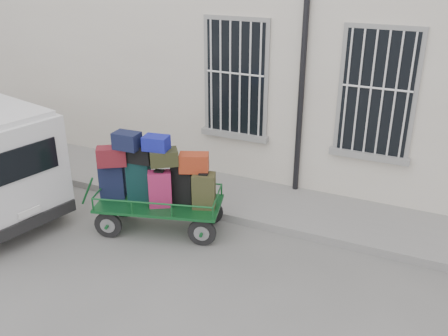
% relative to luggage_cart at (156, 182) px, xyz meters
% --- Properties ---
extents(ground, '(80.00, 80.00, 0.00)m').
position_rel_luggage_cart_xyz_m(ground, '(0.84, -0.59, -0.94)').
color(ground, '#60605C').
rests_on(ground, ground).
extents(building, '(24.00, 5.15, 6.00)m').
position_rel_luggage_cart_xyz_m(building, '(0.84, 4.90, 2.06)').
color(building, beige).
rests_on(building, ground).
extents(sidewalk, '(24.00, 1.70, 0.15)m').
position_rel_luggage_cart_xyz_m(sidewalk, '(0.84, 1.61, -0.86)').
color(sidewalk, gray).
rests_on(sidewalk, ground).
extents(luggage_cart, '(2.54, 1.51, 1.82)m').
position_rel_luggage_cart_xyz_m(luggage_cart, '(0.00, 0.00, 0.00)').
color(luggage_cart, black).
rests_on(luggage_cart, ground).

